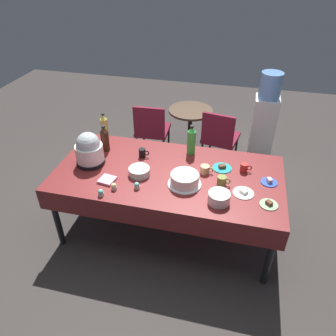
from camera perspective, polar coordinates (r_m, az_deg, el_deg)
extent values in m
plane|color=#383330|center=(3.60, 0.00, -10.47)|extent=(9.00, 9.00, 0.00)
cube|color=maroon|center=(3.13, 0.00, -1.05)|extent=(2.20, 1.10, 0.04)
cylinder|color=black|center=(3.38, -19.21, -8.33)|extent=(0.06, 0.06, 0.71)
cylinder|color=black|center=(3.01, 17.65, -14.70)|extent=(0.06, 0.06, 0.71)
cylinder|color=black|center=(4.01, -12.72, 0.50)|extent=(0.06, 0.06, 0.71)
cylinder|color=black|center=(3.70, 17.37, -3.70)|extent=(0.06, 0.06, 0.71)
cube|color=maroon|center=(2.79, -2.64, -9.30)|extent=(2.20, 0.01, 0.18)
cube|color=maroon|center=(3.63, 2.01, 2.48)|extent=(2.20, 0.01, 0.18)
cylinder|color=silver|center=(2.96, 2.94, -2.85)|extent=(0.31, 0.31, 0.01)
cylinder|color=white|center=(2.93, 2.98, -2.00)|extent=(0.26, 0.26, 0.10)
cylinder|color=white|center=(2.89, 3.01, -1.17)|extent=(0.26, 0.26, 0.01)
cylinder|color=black|center=(3.33, -13.53, 1.15)|extent=(0.28, 0.28, 0.04)
cylinder|color=white|center=(3.27, -13.77, 2.66)|extent=(0.27, 0.27, 0.17)
sphere|color=#B2BCC1|center=(3.22, -14.02, 4.18)|extent=(0.23, 0.23, 0.23)
cylinder|color=#B2C6BC|center=(3.08, -5.12, -0.59)|extent=(0.21, 0.21, 0.07)
cylinder|color=silver|center=(2.77, 9.05, -5.24)|extent=(0.19, 0.19, 0.10)
cylinder|color=#2D4CB2|center=(3.13, 17.51, -2.41)|extent=(0.15, 0.15, 0.01)
cube|color=beige|center=(3.11, 17.58, -2.08)|extent=(0.06, 0.06, 0.04)
cylinder|color=teal|center=(3.21, 9.58, 0.01)|extent=(0.19, 0.19, 0.01)
cube|color=brown|center=(3.20, 9.62, 0.30)|extent=(0.08, 0.07, 0.03)
cylinder|color=#8CA87F|center=(2.87, 17.46, -6.22)|extent=(0.16, 0.16, 0.01)
cube|color=brown|center=(2.86, 17.53, -5.92)|extent=(0.07, 0.07, 0.03)
cylinder|color=white|center=(2.93, 13.24, -4.34)|extent=(0.19, 0.19, 0.01)
cube|color=white|center=(2.92, 13.29, -4.05)|extent=(0.08, 0.08, 0.03)
cylinder|color=beige|center=(2.94, -9.56, -3.52)|extent=(0.05, 0.05, 0.03)
sphere|color=beige|center=(2.92, -9.61, -3.08)|extent=(0.05, 0.05, 0.05)
cylinder|color=beige|center=(2.92, -5.54, -3.41)|extent=(0.05, 0.05, 0.03)
sphere|color=#6BC6B2|center=(2.90, -5.57, -2.97)|extent=(0.05, 0.05, 0.05)
cylinder|color=beige|center=(2.89, -11.81, -4.59)|extent=(0.05, 0.05, 0.03)
sphere|color=#6BC6B2|center=(2.87, -11.87, -4.15)|extent=(0.05, 0.05, 0.05)
cylinder|color=#33190F|center=(3.46, -11.12, 4.75)|extent=(0.09, 0.09, 0.22)
cone|color=#33190F|center=(3.40, -11.38, 6.74)|extent=(0.08, 0.08, 0.05)
cylinder|color=black|center=(3.38, -11.44, 7.24)|extent=(0.04, 0.04, 0.02)
cylinder|color=green|center=(3.35, 4.16, 4.55)|extent=(0.09, 0.09, 0.26)
cone|color=green|center=(3.27, 4.27, 6.86)|extent=(0.08, 0.08, 0.05)
cylinder|color=black|center=(3.26, 4.30, 7.39)|extent=(0.04, 0.04, 0.02)
cylinder|color=gold|center=(3.64, -11.17, 6.69)|extent=(0.08, 0.08, 0.26)
cone|color=gold|center=(3.57, -11.45, 8.87)|extent=(0.07, 0.07, 0.05)
cylinder|color=black|center=(3.56, -11.52, 9.36)|extent=(0.03, 0.03, 0.02)
cylinder|color=olive|center=(2.97, 9.51, -2.25)|extent=(0.08, 0.08, 0.09)
torus|color=olive|center=(2.97, 10.55, -2.32)|extent=(0.06, 0.01, 0.06)
cylinder|color=black|center=(3.33, -4.61, 2.72)|extent=(0.07, 0.07, 0.09)
torus|color=black|center=(3.32, -3.84, 2.68)|extent=(0.06, 0.01, 0.06)
cylinder|color=#B2231E|center=(3.19, 13.34, 0.08)|extent=(0.07, 0.07, 0.09)
torus|color=#B2231E|center=(3.19, 14.22, 0.03)|extent=(0.05, 0.01, 0.05)
cylinder|color=tan|center=(3.10, 6.56, -0.24)|extent=(0.09, 0.09, 0.08)
torus|color=tan|center=(3.10, 7.59, -0.32)|extent=(0.05, 0.01, 0.05)
cube|color=pink|center=(3.05, -10.75, -2.09)|extent=(0.16, 0.16, 0.02)
cube|color=maroon|center=(4.54, -2.70, 6.80)|extent=(0.46, 0.46, 0.05)
cube|color=maroon|center=(4.27, -3.40, 8.20)|extent=(0.42, 0.06, 0.40)
cylinder|color=black|center=(4.78, 0.11, 5.28)|extent=(0.03, 0.03, 0.40)
cylinder|color=black|center=(4.85, -4.32, 5.68)|extent=(0.03, 0.03, 0.40)
cylinder|color=black|center=(4.46, -0.79, 2.90)|extent=(0.03, 0.03, 0.40)
cylinder|color=black|center=(4.54, -5.51, 3.36)|extent=(0.03, 0.03, 0.40)
cube|color=maroon|center=(4.40, 9.34, 5.35)|extent=(0.51, 0.51, 0.05)
cube|color=maroon|center=(4.12, 8.84, 6.82)|extent=(0.42, 0.12, 0.40)
cylinder|color=black|center=(4.64, 11.99, 3.47)|extent=(0.04, 0.04, 0.40)
cylinder|color=black|center=(4.71, 7.53, 4.50)|extent=(0.04, 0.04, 0.40)
cylinder|color=black|center=(4.32, 10.75, 1.08)|extent=(0.04, 0.04, 0.40)
cylinder|color=black|center=(4.40, 6.00, 2.23)|extent=(0.04, 0.04, 0.40)
cylinder|color=#473323|center=(4.45, 4.04, 10.14)|extent=(0.60, 0.60, 0.03)
cylinder|color=black|center=(4.61, 3.86, 6.19)|extent=(0.06, 0.06, 0.67)
cylinder|color=black|center=(4.78, 3.70, 2.57)|extent=(0.44, 0.44, 0.02)
cube|color=silver|center=(4.71, 16.44, 6.79)|extent=(0.32, 0.32, 0.90)
cylinder|color=#6699D8|center=(4.47, 17.77, 13.79)|extent=(0.28, 0.28, 0.34)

